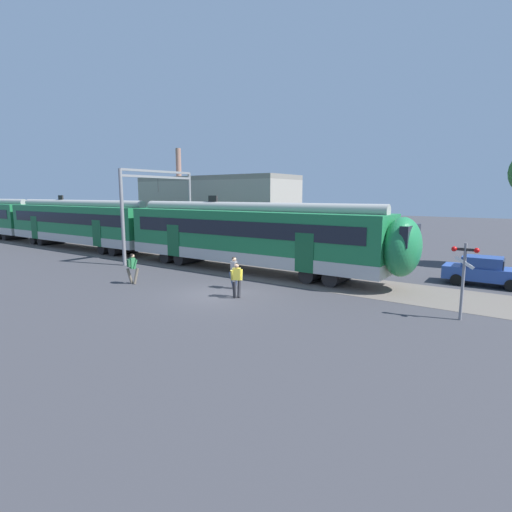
{
  "coord_description": "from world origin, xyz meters",
  "views": [
    {
      "loc": [
        12.32,
        -14.41,
        4.8
      ],
      "look_at": [
        0.38,
        2.51,
        1.6
      ],
      "focal_mm": 28.0,
      "sensor_mm": 36.0,
      "label": 1
    }
  ],
  "objects_px": {
    "commuter_train": "(84,224)",
    "crossing_signal": "(464,269)",
    "pedestrian_grey": "(234,270)",
    "pedestrian_yellow": "(237,277)",
    "parked_car_blue": "(484,271)",
    "pedestrian_green": "(132,266)"
  },
  "relations": [
    {
      "from": "pedestrian_yellow",
      "to": "pedestrian_green",
      "type": "bearing_deg",
      "value": -171.54
    },
    {
      "from": "pedestrian_green",
      "to": "pedestrian_yellow",
      "type": "height_order",
      "value": "same"
    },
    {
      "from": "pedestrian_yellow",
      "to": "crossing_signal",
      "type": "xyz_separation_m",
      "value": [
        9.12,
        2.31,
        1.02
      ]
    },
    {
      "from": "pedestrian_grey",
      "to": "pedestrian_yellow",
      "type": "xyz_separation_m",
      "value": [
        1.25,
        -1.37,
        0.03
      ]
    },
    {
      "from": "commuter_train",
      "to": "pedestrian_green",
      "type": "relative_size",
      "value": 33.99
    },
    {
      "from": "pedestrian_green",
      "to": "crossing_signal",
      "type": "height_order",
      "value": "crossing_signal"
    },
    {
      "from": "pedestrian_green",
      "to": "pedestrian_grey",
      "type": "distance_m",
      "value": 5.65
    },
    {
      "from": "pedestrian_green",
      "to": "commuter_train",
      "type": "bearing_deg",
      "value": 156.41
    },
    {
      "from": "pedestrian_grey",
      "to": "pedestrian_green",
      "type": "bearing_deg",
      "value": -155.75
    },
    {
      "from": "commuter_train",
      "to": "crossing_signal",
      "type": "bearing_deg",
      "value": -6.16
    },
    {
      "from": "commuter_train",
      "to": "crossing_signal",
      "type": "distance_m",
      "value": 30.74
    },
    {
      "from": "commuter_train",
      "to": "pedestrian_yellow",
      "type": "bearing_deg",
      "value": -14.67
    },
    {
      "from": "pedestrian_grey",
      "to": "crossing_signal",
      "type": "height_order",
      "value": "crossing_signal"
    },
    {
      "from": "commuter_train",
      "to": "parked_car_blue",
      "type": "relative_size",
      "value": 14.02
    },
    {
      "from": "pedestrian_grey",
      "to": "parked_car_blue",
      "type": "relative_size",
      "value": 0.41
    },
    {
      "from": "pedestrian_yellow",
      "to": "parked_car_blue",
      "type": "bearing_deg",
      "value": 46.45
    },
    {
      "from": "pedestrian_grey",
      "to": "commuter_train",
      "type": "bearing_deg",
      "value": 168.13
    },
    {
      "from": "parked_car_blue",
      "to": "pedestrian_green",
      "type": "bearing_deg",
      "value": -145.78
    },
    {
      "from": "commuter_train",
      "to": "pedestrian_green",
      "type": "height_order",
      "value": "commuter_train"
    },
    {
      "from": "pedestrian_green",
      "to": "parked_car_blue",
      "type": "height_order",
      "value": "pedestrian_green"
    },
    {
      "from": "pedestrian_green",
      "to": "crossing_signal",
      "type": "xyz_separation_m",
      "value": [
        15.52,
        3.27,
        1.02
      ]
    },
    {
      "from": "commuter_train",
      "to": "crossing_signal",
      "type": "relative_size",
      "value": 18.88
    }
  ]
}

